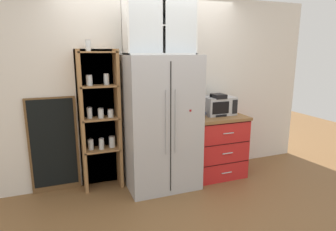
{
  "coord_description": "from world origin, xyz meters",
  "views": [
    {
      "loc": [
        -1.23,
        -3.48,
        1.81
      ],
      "look_at": [
        0.1,
        0.0,
        0.97
      ],
      "focal_mm": 30.85,
      "sensor_mm": 36.0,
      "label": 1
    }
  ],
  "objects_px": {
    "coffee_maker": "(217,105)",
    "bottle_cobalt": "(215,106)",
    "refrigerator": "(161,123)",
    "chalkboard_menu": "(54,145)",
    "microwave": "(219,106)",
    "mug_navy": "(202,114)"
  },
  "relations": [
    {
      "from": "bottle_cobalt",
      "to": "chalkboard_menu",
      "type": "height_order",
      "value": "chalkboard_menu"
    },
    {
      "from": "refrigerator",
      "to": "microwave",
      "type": "relative_size",
      "value": 4.0
    },
    {
      "from": "coffee_maker",
      "to": "bottle_cobalt",
      "type": "height_order",
      "value": "coffee_maker"
    },
    {
      "from": "bottle_cobalt",
      "to": "coffee_maker",
      "type": "bearing_deg",
      "value": -90.0
    },
    {
      "from": "microwave",
      "to": "coffee_maker",
      "type": "bearing_deg",
      "value": -138.93
    },
    {
      "from": "refrigerator",
      "to": "mug_navy",
      "type": "bearing_deg",
      "value": 1.24
    },
    {
      "from": "coffee_maker",
      "to": "chalkboard_menu",
      "type": "height_order",
      "value": "chalkboard_menu"
    },
    {
      "from": "bottle_cobalt",
      "to": "chalkboard_menu",
      "type": "relative_size",
      "value": 0.22
    },
    {
      "from": "bottle_cobalt",
      "to": "refrigerator",
      "type": "bearing_deg",
      "value": -173.22
    },
    {
      "from": "refrigerator",
      "to": "bottle_cobalt",
      "type": "xyz_separation_m",
      "value": [
        0.87,
        0.1,
        0.14
      ]
    },
    {
      "from": "refrigerator",
      "to": "chalkboard_menu",
      "type": "xyz_separation_m",
      "value": [
        -1.35,
        0.33,
        -0.25
      ]
    },
    {
      "from": "refrigerator",
      "to": "chalkboard_menu",
      "type": "height_order",
      "value": "refrigerator"
    },
    {
      "from": "refrigerator",
      "to": "coffee_maker",
      "type": "bearing_deg",
      "value": 3.22
    },
    {
      "from": "chalkboard_menu",
      "to": "microwave",
      "type": "bearing_deg",
      "value": -5.91
    },
    {
      "from": "chalkboard_menu",
      "to": "coffee_maker",
      "type": "bearing_deg",
      "value": -7.11
    },
    {
      "from": "bottle_cobalt",
      "to": "mug_navy",
      "type": "bearing_deg",
      "value": -161.03
    },
    {
      "from": "refrigerator",
      "to": "chalkboard_menu",
      "type": "relative_size",
      "value": 1.41
    },
    {
      "from": "coffee_maker",
      "to": "mug_navy",
      "type": "height_order",
      "value": "coffee_maker"
    },
    {
      "from": "microwave",
      "to": "chalkboard_menu",
      "type": "height_order",
      "value": "chalkboard_menu"
    },
    {
      "from": "microwave",
      "to": "mug_navy",
      "type": "relative_size",
      "value": 3.88
    },
    {
      "from": "refrigerator",
      "to": "coffee_maker",
      "type": "height_order",
      "value": "refrigerator"
    },
    {
      "from": "mug_navy",
      "to": "refrigerator",
      "type": "bearing_deg",
      "value": -178.76
    }
  ]
}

